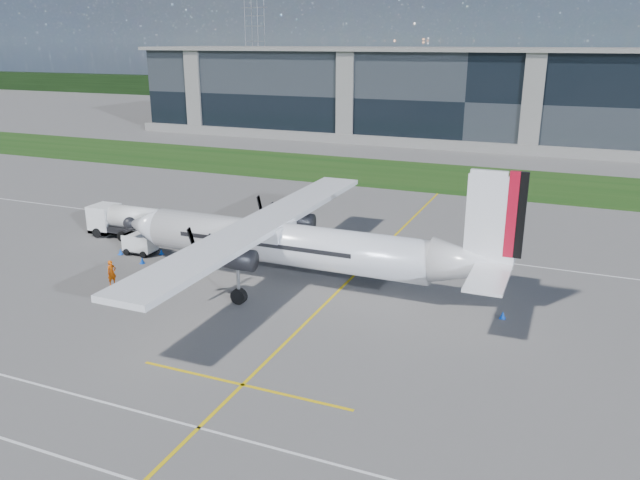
{
  "coord_description": "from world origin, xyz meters",
  "views": [
    {
      "loc": [
        17.4,
        -30.2,
        16.67
      ],
      "look_at": [
        0.96,
        9.06,
        3.04
      ],
      "focal_mm": 35.0,
      "sensor_mm": 36.0,
      "label": 1
    }
  ],
  "objects": [
    {
      "name": "tree_line",
      "position": [
        0.0,
        140.0,
        3.0
      ],
      "size": [
        400.0,
        6.0,
        6.0
      ],
      "primitive_type": "cube",
      "color": "black",
      "rests_on": "ground"
    },
    {
      "name": "safety_cone_tail",
      "position": [
        14.16,
        7.28,
        0.25
      ],
      "size": [
        0.36,
        0.36,
        0.5
      ],
      "primitive_type": "cone",
      "color": "blue",
      "rests_on": "ground"
    },
    {
      "name": "grass_strip",
      "position": [
        0.0,
        48.0,
        0.02
      ],
      "size": [
        400.0,
        18.0,
        0.04
      ],
      "primitive_type": "cube",
      "color": "#163D10",
      "rests_on": "ground"
    },
    {
      "name": "fuel_tanker_truck",
      "position": [
        -19.16,
        11.94,
        1.45
      ],
      "size": [
        7.74,
        2.52,
        2.9
      ],
      "primitive_type": null,
      "color": "white",
      "rests_on": "ground"
    },
    {
      "name": "terminal_building",
      "position": [
        0.0,
        80.0,
        7.5
      ],
      "size": [
        120.0,
        20.0,
        15.0
      ],
      "primitive_type": "cube",
      "color": "black",
      "rests_on": "ground"
    },
    {
      "name": "ground_crew_person",
      "position": [
        -12.29,
        2.33,
        1.06
      ],
      "size": [
        0.87,
        1.02,
        2.13
      ],
      "primitive_type": "imported",
      "rotation": [
        0.0,
        0.0,
        1.24
      ],
      "color": "#F25907",
      "rests_on": "ground"
    },
    {
      "name": "turboprop_aircraft",
      "position": [
        -0.08,
        7.7,
        4.66
      ],
      "size": [
        29.97,
        31.08,
        9.33
      ],
      "primitive_type": null,
      "color": "white",
      "rests_on": "ground"
    },
    {
      "name": "safety_cone_nose_stbd",
      "position": [
        -13.18,
        9.22,
        0.25
      ],
      "size": [
        0.36,
        0.36,
        0.5
      ],
      "primitive_type": "cone",
      "color": "blue",
      "rests_on": "ground"
    },
    {
      "name": "safety_cone_fwd",
      "position": [
        -16.24,
        7.92,
        0.25
      ],
      "size": [
        0.36,
        0.36,
        0.5
      ],
      "primitive_type": "cone",
      "color": "blue",
      "rests_on": "ground"
    },
    {
      "name": "white_lane_line",
      "position": [
        0.0,
        -14.0,
        0.01
      ],
      "size": [
        90.0,
        0.15,
        0.01
      ],
      "primitive_type": "cube",
      "color": "white",
      "rests_on": "ground"
    },
    {
      "name": "baggage_tug",
      "position": [
        -14.82,
        8.7,
        0.83
      ],
      "size": [
        2.75,
        1.65,
        1.65
      ],
      "primitive_type": null,
      "color": "white",
      "rests_on": "ground"
    },
    {
      "name": "ground",
      "position": [
        0.0,
        40.0,
        0.0
      ],
      "size": [
        400.0,
        400.0,
        0.0
      ],
      "primitive_type": "plane",
      "color": "#5C5957",
      "rests_on": "ground"
    },
    {
      "name": "safety_cone_nose_port",
      "position": [
        -13.24,
        6.85,
        0.25
      ],
      "size": [
        0.36,
        0.36,
        0.5
      ],
      "primitive_type": "cone",
      "color": "blue",
      "rests_on": "ground"
    },
    {
      "name": "pylon_west",
      "position": [
        -80.0,
        150.0,
        15.0
      ],
      "size": [
        9.0,
        4.6,
        30.0
      ],
      "primitive_type": null,
      "color": "gray",
      "rests_on": "ground"
    },
    {
      "name": "yellow_taxiway_centerline",
      "position": [
        3.0,
        10.0,
        0.01
      ],
      "size": [
        0.2,
        70.0,
        0.01
      ],
      "primitive_type": "cube",
      "color": "yellow",
      "rests_on": "ground"
    }
  ]
}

